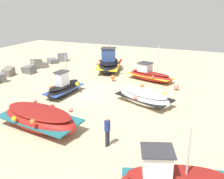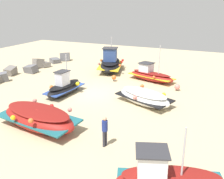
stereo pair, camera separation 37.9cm
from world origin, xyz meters
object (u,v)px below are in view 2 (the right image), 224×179
at_px(fishing_boat_4, 38,118).
at_px(mooring_buoy_1, 177,87).
at_px(fishing_boat_0, 144,97).
at_px(fishing_boat_1, 65,87).
at_px(person_walking, 105,129).
at_px(mooring_buoy_0, 114,77).
at_px(fishing_boat_2, 151,75).
at_px(fishing_boat_5, 111,64).

height_order(fishing_boat_4, mooring_buoy_1, fishing_boat_4).
relative_size(fishing_boat_0, fishing_boat_1, 1.18).
bearing_deg(person_walking, mooring_buoy_0, -50.20).
relative_size(fishing_boat_1, person_walking, 2.42).
bearing_deg(mooring_buoy_1, person_walking, 170.64).
bearing_deg(fishing_boat_4, fishing_boat_2, 82.39).
relative_size(mooring_buoy_0, mooring_buoy_1, 1.05).
relative_size(fishing_boat_2, mooring_buoy_0, 7.97).
distance_m(fishing_boat_1, fishing_boat_5, 8.59).
bearing_deg(mooring_buoy_0, mooring_buoy_1, -92.51).
relative_size(fishing_boat_2, fishing_boat_5, 0.89).
xyz_separation_m(fishing_boat_0, fishing_boat_2, (6.03, 1.22, 0.04)).
relative_size(fishing_boat_4, fishing_boat_5, 1.03).
height_order(fishing_boat_5, person_walking, fishing_boat_5).
bearing_deg(fishing_boat_2, fishing_boat_1, 67.89).
bearing_deg(fishing_boat_5, fishing_boat_4, -9.67).
bearing_deg(mooring_buoy_1, fishing_boat_4, 148.65).
xyz_separation_m(fishing_boat_1, person_walking, (-5.97, -6.59, 0.36)).
distance_m(fishing_boat_0, fishing_boat_2, 6.15).
distance_m(fishing_boat_5, person_walking, 15.86).
height_order(fishing_boat_0, fishing_boat_1, fishing_boat_1).
bearing_deg(fishing_boat_4, mooring_buoy_0, 96.44).
bearing_deg(person_walking, fishing_boat_0, -72.13).
distance_m(fishing_boat_2, fishing_boat_4, 12.94).
bearing_deg(fishing_boat_2, fishing_boat_4, 91.14).
bearing_deg(fishing_boat_2, mooring_buoy_0, 44.47).
height_order(fishing_boat_4, person_walking, person_walking).
distance_m(fishing_boat_0, fishing_boat_1, 6.68).
xyz_separation_m(fishing_boat_2, mooring_buoy_1, (-1.95, -2.94, -0.22)).
bearing_deg(mooring_buoy_1, mooring_buoy_0, 87.49).
bearing_deg(mooring_buoy_1, fishing_boat_2, 56.51).
bearing_deg(person_walking, fishing_boat_2, -66.47).
bearing_deg(fishing_boat_4, mooring_buoy_1, 66.58).
xyz_separation_m(fishing_boat_0, person_walking, (-6.70, 0.05, 0.46)).
relative_size(person_walking, mooring_buoy_0, 2.76).
bearing_deg(fishing_boat_4, fishing_boat_1, 116.83).
height_order(fishing_boat_2, mooring_buoy_1, fishing_boat_2).
height_order(mooring_buoy_0, mooring_buoy_1, mooring_buoy_0).
height_order(fishing_boat_0, mooring_buoy_0, fishing_boat_0).
distance_m(fishing_boat_1, mooring_buoy_1, 9.65).
height_order(fishing_boat_1, fishing_boat_5, fishing_boat_5).
xyz_separation_m(fishing_boat_1, fishing_boat_2, (6.75, -5.42, -0.06)).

